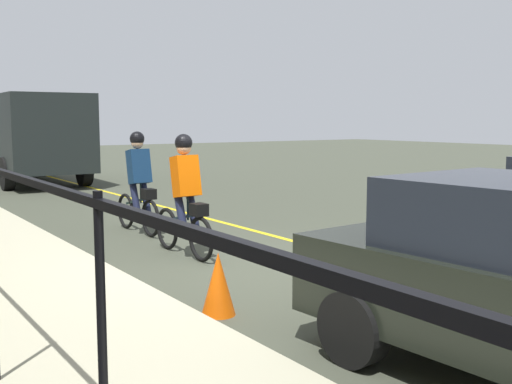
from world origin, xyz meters
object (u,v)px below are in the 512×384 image
at_px(cyclist_follow, 185,196).
at_px(box_truck_background, 31,135).
at_px(cyclist_lead, 139,183).
at_px(traffic_cone_near, 218,284).

xyz_separation_m(cyclist_follow, box_truck_background, (12.38, -0.99, 0.64)).
xyz_separation_m(cyclist_lead, cyclist_follow, (-2.13, 0.19, 0.00)).
distance_m(cyclist_follow, box_truck_background, 12.44).
xyz_separation_m(box_truck_background, traffic_cone_near, (-15.06, 2.02, -1.22)).
bearing_deg(cyclist_lead, traffic_cone_near, 164.58).
relative_size(cyclist_lead, box_truck_background, 0.27).
height_order(box_truck_background, traffic_cone_near, box_truck_background).
height_order(cyclist_lead, box_truck_background, box_truck_background).
height_order(cyclist_follow, box_truck_background, box_truck_background).
bearing_deg(traffic_cone_near, cyclist_follow, -21.09).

